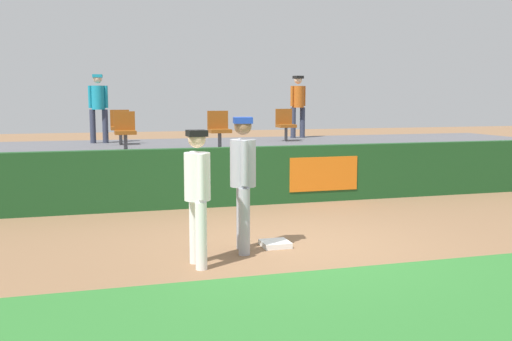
% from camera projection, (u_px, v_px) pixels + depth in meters
% --- Properties ---
extents(ground_plane, '(60.00, 60.00, 0.00)m').
position_uv_depth(ground_plane, '(294.00, 245.00, 8.67)').
color(ground_plane, '#846042').
extents(grass_foreground_strip, '(18.00, 2.80, 0.01)m').
position_uv_depth(grass_foreground_strip, '(382.00, 307.00, 6.11)').
color(grass_foreground_strip, '#2D722D').
rests_on(grass_foreground_strip, ground_plane).
extents(first_base, '(0.40, 0.40, 0.08)m').
position_uv_depth(first_base, '(275.00, 244.00, 8.60)').
color(first_base, white).
rests_on(first_base, ground_plane).
extents(player_fielder_home, '(0.36, 0.56, 1.76)m').
position_uv_depth(player_fielder_home, '(198.00, 188.00, 7.49)').
color(player_fielder_home, white).
rests_on(player_fielder_home, ground_plane).
extents(player_runner_visitor, '(0.41, 0.53, 1.89)m').
position_uv_depth(player_runner_visitor, '(243.00, 175.00, 8.18)').
color(player_runner_visitor, '#9EA3AD').
rests_on(player_runner_visitor, ground_plane).
extents(field_wall, '(18.00, 0.26, 1.18)m').
position_uv_depth(field_wall, '(237.00, 176.00, 11.82)').
color(field_wall, '#19471E').
rests_on(field_wall, ground_plane).
extents(bleacher_platform, '(18.00, 4.80, 1.03)m').
position_uv_depth(bleacher_platform, '(210.00, 166.00, 14.28)').
color(bleacher_platform, '#59595E').
rests_on(bleacher_platform, ground_plane).
extents(seat_front_center, '(0.47, 0.44, 0.84)m').
position_uv_depth(seat_front_center, '(219.00, 127.00, 13.07)').
color(seat_front_center, '#4C4C51').
rests_on(seat_front_center, bleacher_platform).
extents(seat_back_left, '(0.45, 0.44, 0.84)m').
position_uv_depth(seat_back_left, '(120.00, 125.00, 14.22)').
color(seat_back_left, '#4C4C51').
rests_on(seat_back_left, bleacher_platform).
extents(seat_back_right, '(0.44, 0.44, 0.84)m').
position_uv_depth(seat_back_right, '(285.00, 123.00, 15.40)').
color(seat_back_right, '#4C4C51').
rests_on(seat_back_right, bleacher_platform).
extents(seat_front_left, '(0.44, 0.44, 0.84)m').
position_uv_depth(seat_front_left, '(125.00, 129.00, 12.51)').
color(seat_front_left, '#4C4C51').
rests_on(seat_front_left, bleacher_platform).
extents(spectator_hooded, '(0.47, 0.36, 1.70)m').
position_uv_depth(spectator_hooded, '(98.00, 103.00, 14.65)').
color(spectator_hooded, '#33384C').
rests_on(spectator_hooded, bleacher_platform).
extents(spectator_capped, '(0.48, 0.39, 1.74)m').
position_uv_depth(spectator_capped, '(298.00, 102.00, 16.57)').
color(spectator_capped, '#33384C').
rests_on(spectator_capped, bleacher_platform).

